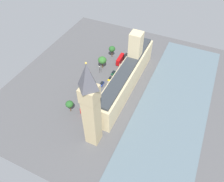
{
  "coord_description": "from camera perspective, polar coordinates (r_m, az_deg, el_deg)",
  "views": [
    {
      "loc": [
        -35.86,
        94.32,
        99.86
      ],
      "look_at": [
        1.0,
        14.76,
        9.47
      ],
      "focal_mm": 35.06,
      "sensor_mm": 36.0,
      "label": 1
    }
  ],
  "objects": [
    {
      "name": "ground_plane",
      "position": [
        141.97,
        2.87,
        1.1
      ],
      "size": [
        141.04,
        141.04,
        0.0
      ],
      "primitive_type": "plane",
      "color": "#4C4C4F"
    },
    {
      "name": "river_thames",
      "position": [
        137.29,
        15.95,
        -3.07
      ],
      "size": [
        39.39,
        126.94,
        0.25
      ],
      "primitive_type": "cube",
      "color": "slate",
      "rests_on": "ground"
    },
    {
      "name": "parliament_building",
      "position": [
        136.05,
        4.05,
        4.1
      ],
      "size": [
        10.28,
        71.04,
        33.0
      ],
      "color": "#CCBA8E",
      "rests_on": "ground"
    },
    {
      "name": "clock_tower",
      "position": [
        96.55,
        -5.59,
        -4.04
      ],
      "size": [
        7.48,
        7.48,
        50.95
      ],
      "color": "tan",
      "rests_on": "ground"
    },
    {
      "name": "double_decker_bus_by_river_gate",
      "position": [
        159.46,
        2.14,
        8.27
      ],
      "size": [
        2.93,
        10.58,
        4.75
      ],
      "rotation": [
        0.0,
        0.0,
        0.03
      ],
      "color": "#B20C0F",
      "rests_on": "ground"
    },
    {
      "name": "car_dark_green_trailing",
      "position": [
        150.62,
        0.33,
        4.79
      ],
      "size": [
        1.92,
        4.63,
        1.74
      ],
      "rotation": [
        0.0,
        0.0,
        0.01
      ],
      "color": "#19472D",
      "rests_on": "ground"
    },
    {
      "name": "car_yellow_cab_midblock",
      "position": [
        146.21,
        -0.46,
        3.27
      ],
      "size": [
        1.98,
        4.64,
        1.74
      ],
      "rotation": [
        0.0,
        0.0,
        -0.02
      ],
      "color": "gold",
      "rests_on": "ground"
    },
    {
      "name": "car_blue_far_end",
      "position": [
        142.72,
        -2.67,
        1.91
      ],
      "size": [
        2.21,
        4.89,
        1.74
      ],
      "rotation": [
        0.0,
        0.0,
        0.06
      ],
      "color": "navy",
      "rests_on": "ground"
    },
    {
      "name": "car_black_under_trees",
      "position": [
        136.3,
        -4.15,
        -0.85
      ],
      "size": [
        2.06,
        4.75,
        1.74
      ],
      "rotation": [
        0.0,
        0.0,
        0.05
      ],
      "color": "black",
      "rests_on": "ground"
    },
    {
      "name": "double_decker_bus_kerbside",
      "position": [
        128.4,
        -6.69,
        -3.78
      ],
      "size": [
        2.77,
        10.53,
        4.75
      ],
      "rotation": [
        0.0,
        0.0,
        3.16
      ],
      "color": "red",
      "rests_on": "ground"
    },
    {
      "name": "pedestrian_opposite_hall",
      "position": [
        128.07,
        -3.72,
        -5.0
      ],
      "size": [
        0.55,
        0.63,
        1.58
      ],
      "rotation": [
        0.0,
        0.0,
        0.29
      ],
      "color": "navy",
      "rests_on": "ground"
    },
    {
      "name": "pedestrian_corner",
      "position": [
        126.0,
        -4.83,
        -6.22
      ],
      "size": [
        0.71,
        0.64,
        1.71
      ],
      "rotation": [
        0.0,
        0.0,
        5.15
      ],
      "color": "maroon",
      "rests_on": "ground"
    },
    {
      "name": "plane_tree_leading",
      "position": [
        126.01,
        -11.05,
        -3.39
      ],
      "size": [
        4.47,
        4.47,
        8.03
      ],
      "color": "brown",
      "rests_on": "ground"
    },
    {
      "name": "plane_tree_near_tower",
      "position": [
        151.74,
        -2.55,
        8.03
      ],
      "size": [
        5.84,
        5.84,
        9.4
      ],
      "color": "brown",
      "rests_on": "ground"
    },
    {
      "name": "plane_tree_slot_10",
      "position": [
        162.0,
        -0.01,
        10.9
      ],
      "size": [
        4.72,
        4.72,
        9.09
      ],
      "color": "brown",
      "rests_on": "ground"
    },
    {
      "name": "plane_tree_slot_11",
      "position": [
        133.59,
        -7.67,
        0.93
      ],
      "size": [
        4.99,
        4.99,
        8.53
      ],
      "color": "brown",
      "rests_on": "ground"
    },
    {
      "name": "street_lamp_slot_12",
      "position": [
        149.15,
        -3.27,
        5.93
      ],
      "size": [
        0.56,
        0.56,
        6.09
      ],
      "color": "black",
      "rests_on": "ground"
    },
    {
      "name": "street_lamp_slot_13",
      "position": [
        149.59,
        -2.89,
        6.05
      ],
      "size": [
        0.56,
        0.56,
        5.98
      ],
      "color": "black",
      "rests_on": "ground"
    }
  ]
}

